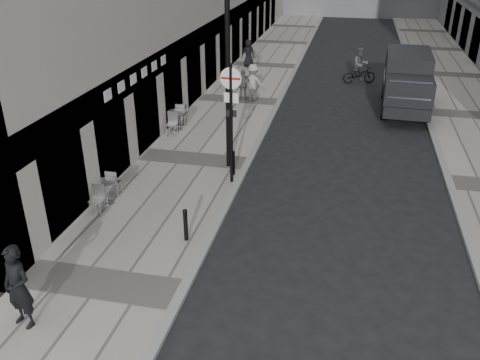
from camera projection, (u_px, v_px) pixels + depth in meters
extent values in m
cube|color=#A8A398|center=(239.00, 100.00, 25.62)|extent=(4.00, 60.00, 0.12)
cube|color=#A8A398|center=(471.00, 116.00, 23.48)|extent=(4.00, 60.00, 0.12)
imported|color=black|center=(18.00, 287.00, 10.49)|extent=(0.80, 0.63, 1.93)
cylinder|color=black|center=(231.00, 126.00, 16.27)|extent=(0.10, 0.10, 3.99)
cylinder|color=white|center=(231.00, 78.00, 15.60)|extent=(0.69, 0.08, 0.68)
cube|color=#B21414|center=(231.00, 78.00, 15.58)|extent=(0.63, 0.05, 0.07)
cube|color=white|center=(231.00, 98.00, 15.90)|extent=(0.48, 0.06, 0.32)
cylinder|color=black|center=(228.00, 80.00, 16.93)|extent=(0.17, 0.17, 6.30)
cylinder|color=black|center=(186.00, 226.00, 13.69)|extent=(0.12, 0.12, 0.89)
cylinder|color=black|center=(233.00, 163.00, 17.49)|extent=(0.11, 0.11, 0.82)
cylinder|color=black|center=(385.00, 111.00, 22.97)|extent=(0.32, 0.82, 0.81)
cylinder|color=black|center=(426.00, 115.00, 22.56)|extent=(0.32, 0.82, 0.81)
cylinder|color=black|center=(385.00, 91.00, 25.98)|extent=(0.32, 0.82, 0.81)
cylinder|color=black|center=(422.00, 93.00, 25.57)|extent=(0.32, 0.82, 0.81)
cube|color=black|center=(407.00, 73.00, 24.55)|extent=(2.17, 3.74, 2.04)
cube|color=black|center=(408.00, 95.00, 22.30)|extent=(2.10, 1.91, 1.42)
cube|color=#1E2328|center=(410.00, 90.00, 21.46)|extent=(1.79, 0.42, 0.75)
imported|color=black|center=(359.00, 75.00, 28.62)|extent=(1.95, 1.19, 0.97)
imported|color=#535458|center=(360.00, 64.00, 28.37)|extent=(1.06, 0.93, 1.82)
imported|color=#5D5C62|center=(243.00, 85.00, 25.22)|extent=(0.94, 0.49, 1.53)
imported|color=#9E9892|center=(253.00, 82.00, 25.07)|extent=(1.27, 0.87, 1.82)
imported|color=black|center=(248.00, 53.00, 31.50)|extent=(0.98, 0.90, 1.68)
cylinder|color=silver|center=(107.00, 203.00, 15.72)|extent=(0.44, 0.44, 0.03)
cylinder|color=silver|center=(106.00, 193.00, 15.56)|extent=(0.06, 0.06, 0.74)
cylinder|color=silver|center=(105.00, 182.00, 15.40)|extent=(0.70, 0.70, 0.03)
cylinder|color=silver|center=(182.00, 125.00, 22.11)|extent=(0.41, 0.41, 0.03)
cylinder|color=silver|center=(181.00, 118.00, 21.96)|extent=(0.06, 0.06, 0.69)
cylinder|color=silver|center=(181.00, 110.00, 21.81)|extent=(0.65, 0.65, 0.03)
cylinder|color=silver|center=(177.00, 130.00, 21.59)|extent=(0.48, 0.48, 0.03)
cylinder|color=silver|center=(177.00, 121.00, 21.41)|extent=(0.07, 0.07, 0.81)
cylinder|color=silver|center=(176.00, 112.00, 21.23)|extent=(0.77, 0.77, 0.03)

